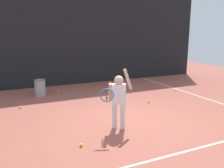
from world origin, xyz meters
The scene contains 14 objects.
ground_plane centered at (0.00, 0.00, 0.00)m, with size 20.00×20.00×0.00m, color #9E5142.
court_line_baseline centered at (0.00, -1.79, 0.00)m, with size 9.00×0.05×0.00m, color white.
court_line_sideline centered at (3.30, 1.00, 0.00)m, with size 0.05×9.00×0.00m, color white.
back_fence_windscreen centered at (0.00, 4.63, 1.93)m, with size 12.01×0.08×3.86m, color black.
fence_post_2 centered at (0.00, 4.69, 2.01)m, with size 0.09×0.09×4.01m, color slate.
fence_post_3 centered at (2.93, 4.69, 2.01)m, with size 0.09×0.09×4.01m, color slate.
fence_post_4 centered at (5.86, 4.69, 2.01)m, with size 0.09×0.09×4.01m, color slate.
tennis_player centered at (-0.39, -0.34, 0.73)m, with size 0.86×0.56×1.35m.
ball_hopper centered at (-1.57, 3.27, 0.29)m, with size 0.38×0.38×0.56m.
tennis_ball_0 centered at (-1.40, -0.82, 0.03)m, with size 0.07×0.07×0.07m, color #CCE033.
tennis_ball_1 centered at (3.02, 1.83, 0.03)m, with size 0.07×0.07×0.07m, color #CCE033.
tennis_ball_2 centered at (-2.28, 2.11, 0.03)m, with size 0.07×0.07×0.07m, color #CCE033.
tennis_ball_3 centered at (1.33, 1.04, 0.03)m, with size 0.07×0.07×0.07m, color #CCE033.
tennis_ball_4 centered at (-0.89, 3.57, 0.03)m, with size 0.07×0.07×0.07m, color #CCE033.
Camera 1 is at (-2.57, -4.76, 2.10)m, focal length 37.58 mm.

